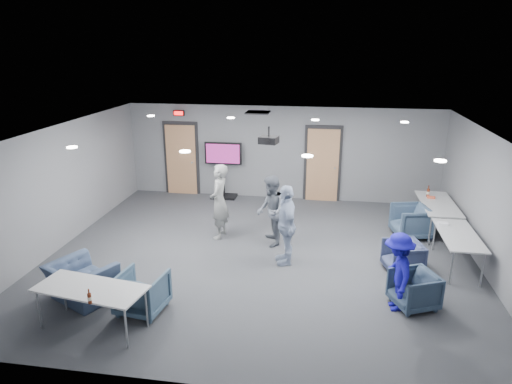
# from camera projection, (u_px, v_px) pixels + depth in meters

# --- Properties ---
(floor) EXTENTS (9.00, 9.00, 0.00)m
(floor) POSITION_uv_depth(u_px,v_px,m) (261.00, 256.00, 9.85)
(floor) COLOR #35383C
(floor) RESTS_ON ground
(ceiling) EXTENTS (9.00, 9.00, 0.00)m
(ceiling) POSITION_uv_depth(u_px,v_px,m) (261.00, 132.00, 9.01)
(ceiling) COLOR silver
(ceiling) RESTS_ON wall_back
(wall_back) EXTENTS (9.00, 0.02, 2.70)m
(wall_back) POSITION_uv_depth(u_px,v_px,m) (281.00, 153.00, 13.18)
(wall_back) COLOR slate
(wall_back) RESTS_ON floor
(wall_front) EXTENTS (9.00, 0.02, 2.70)m
(wall_front) POSITION_uv_depth(u_px,v_px,m) (214.00, 298.00, 5.67)
(wall_front) COLOR slate
(wall_front) RESTS_ON floor
(wall_left) EXTENTS (0.02, 8.00, 2.70)m
(wall_left) POSITION_uv_depth(u_px,v_px,m) (60.00, 187.00, 10.10)
(wall_left) COLOR slate
(wall_left) RESTS_ON floor
(wall_right) EXTENTS (0.02, 8.00, 2.70)m
(wall_right) POSITION_uv_depth(u_px,v_px,m) (492.00, 209.00, 8.76)
(wall_right) COLOR slate
(wall_right) RESTS_ON floor
(door_left) EXTENTS (1.06, 0.17, 2.24)m
(door_left) POSITION_uv_depth(u_px,v_px,m) (181.00, 159.00, 13.67)
(door_left) COLOR black
(door_left) RESTS_ON wall_back
(door_right) EXTENTS (1.06, 0.17, 2.24)m
(door_right) POSITION_uv_depth(u_px,v_px,m) (323.00, 165.00, 13.05)
(door_right) COLOR black
(door_right) RESTS_ON wall_back
(exit_sign) EXTENTS (0.32, 0.08, 0.16)m
(exit_sign) POSITION_uv_depth(u_px,v_px,m) (179.00, 113.00, 13.23)
(exit_sign) COLOR black
(exit_sign) RESTS_ON wall_back
(hvac_diffuser) EXTENTS (0.60, 0.60, 0.03)m
(hvac_diffuser) POSITION_uv_depth(u_px,v_px,m) (258.00, 112.00, 11.72)
(hvac_diffuser) COLOR black
(hvac_diffuser) RESTS_ON ceiling
(downlights) EXTENTS (6.18, 3.78, 0.02)m
(downlights) POSITION_uv_depth(u_px,v_px,m) (261.00, 133.00, 9.01)
(downlights) COLOR white
(downlights) RESTS_ON ceiling
(person_a) EXTENTS (0.46, 0.67, 1.77)m
(person_a) POSITION_uv_depth(u_px,v_px,m) (219.00, 201.00, 10.56)
(person_a) COLOR gray
(person_a) RESTS_ON floor
(person_b) EXTENTS (0.78, 0.91, 1.61)m
(person_b) POSITION_uv_depth(u_px,v_px,m) (271.00, 211.00, 10.19)
(person_b) COLOR slate
(person_b) RESTS_ON floor
(person_c) EXTENTS (0.66, 1.06, 1.69)m
(person_c) POSITION_uv_depth(u_px,v_px,m) (286.00, 225.00, 9.32)
(person_c) COLOR #9CACC9
(person_c) RESTS_ON floor
(person_d) EXTENTS (0.60, 0.94, 1.39)m
(person_d) POSITION_uv_depth(u_px,v_px,m) (398.00, 272.00, 7.70)
(person_d) COLOR #1A189F
(person_d) RESTS_ON floor
(chair_right_a) EXTENTS (0.99, 0.97, 0.76)m
(chair_right_a) POSITION_uv_depth(u_px,v_px,m) (411.00, 221.00, 10.75)
(chair_right_a) COLOR #3D5169
(chair_right_a) RESTS_ON floor
(chair_right_b) EXTENTS (0.84, 0.83, 0.63)m
(chair_right_b) POSITION_uv_depth(u_px,v_px,m) (403.00, 257.00, 9.08)
(chair_right_b) COLOR #363F5E
(chair_right_b) RESTS_ON floor
(chair_right_c) EXTENTS (0.92, 0.91, 0.64)m
(chair_right_c) POSITION_uv_depth(u_px,v_px,m) (414.00, 290.00, 7.87)
(chair_right_c) COLOR #34455A
(chair_right_c) RESTS_ON floor
(chair_front_a) EXTENTS (0.85, 0.87, 0.71)m
(chair_front_a) POSITION_uv_depth(u_px,v_px,m) (142.00, 292.00, 7.73)
(chair_front_a) COLOR #3D546A
(chair_front_a) RESTS_ON floor
(chair_front_b) EXTENTS (1.36, 1.30, 0.69)m
(chair_front_b) POSITION_uv_depth(u_px,v_px,m) (82.00, 282.00, 8.09)
(chair_front_b) COLOR #3A4964
(chair_front_b) RESTS_ON floor
(table_right_a) EXTENTS (0.78, 1.87, 0.73)m
(table_right_a) POSITION_uv_depth(u_px,v_px,m) (438.00, 205.00, 10.93)
(table_right_a) COLOR silver
(table_right_a) RESTS_ON floor
(table_right_b) EXTENTS (0.71, 1.70, 0.73)m
(table_right_b) POSITION_uv_depth(u_px,v_px,m) (459.00, 236.00, 9.15)
(table_right_b) COLOR silver
(table_right_b) RESTS_ON floor
(table_front_left) EXTENTS (1.85, 1.00, 0.73)m
(table_front_left) POSITION_uv_depth(u_px,v_px,m) (91.00, 290.00, 7.15)
(table_front_left) COLOR silver
(table_front_left) RESTS_ON floor
(bottle_front) EXTENTS (0.06, 0.06, 0.23)m
(bottle_front) POSITION_uv_depth(u_px,v_px,m) (90.00, 298.00, 6.68)
(bottle_front) COLOR #551F0E
(bottle_front) RESTS_ON table_front_left
(bottle_right) EXTENTS (0.08, 0.08, 0.29)m
(bottle_right) POSITION_uv_depth(u_px,v_px,m) (428.00, 193.00, 11.35)
(bottle_right) COLOR #551F0E
(bottle_right) RESTS_ON table_right_a
(snack_box) EXTENTS (0.21, 0.17, 0.04)m
(snack_box) POSITION_uv_depth(u_px,v_px,m) (431.00, 197.00, 11.26)
(snack_box) COLOR #D95336
(snack_box) RESTS_ON table_right_a
(wrapper) EXTENTS (0.20, 0.14, 0.04)m
(wrapper) POSITION_uv_depth(u_px,v_px,m) (443.00, 223.00, 9.63)
(wrapper) COLOR white
(wrapper) RESTS_ON table_right_b
(tv_stand) EXTENTS (1.08, 0.52, 1.66)m
(tv_stand) POSITION_uv_depth(u_px,v_px,m) (223.00, 167.00, 13.32)
(tv_stand) COLOR black
(tv_stand) RESTS_ON floor
(projector) EXTENTS (0.44, 0.40, 0.37)m
(projector) POSITION_uv_depth(u_px,v_px,m) (269.00, 140.00, 9.78)
(projector) COLOR black
(projector) RESTS_ON ceiling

